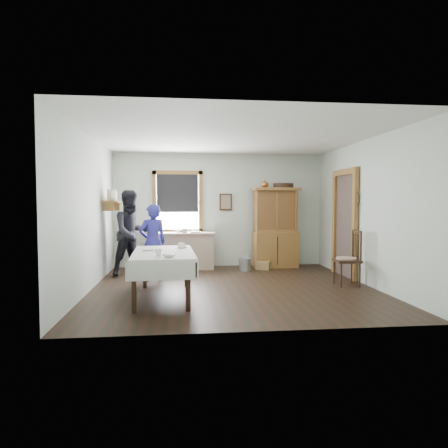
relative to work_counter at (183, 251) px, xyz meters
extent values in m
cube|color=black|center=(0.89, -2.16, -0.42)|extent=(5.00, 5.00, 0.01)
cube|color=silver|center=(0.89, -2.16, 2.27)|extent=(5.00, 5.00, 0.01)
cube|color=beige|center=(0.89, 0.34, 0.93)|extent=(5.00, 0.01, 2.70)
cube|color=beige|center=(0.89, -4.66, 0.93)|extent=(5.00, 0.01, 2.70)
cube|color=beige|center=(-1.61, -2.16, 0.93)|extent=(0.01, 5.00, 2.70)
cube|color=beige|center=(3.39, -2.16, 0.93)|extent=(0.01, 5.00, 2.70)
cube|color=white|center=(-0.11, 0.33, 1.13)|extent=(1.00, 0.02, 1.30)
cube|color=olive|center=(-0.11, 0.30, 1.82)|extent=(1.18, 0.06, 0.09)
cube|color=olive|center=(-0.11, 0.30, 0.43)|extent=(1.18, 0.06, 0.09)
cube|color=olive|center=(-0.65, 0.30, 1.13)|extent=(0.09, 0.06, 1.48)
cube|color=olive|center=(0.44, 0.30, 1.13)|extent=(0.09, 0.06, 1.48)
cube|color=black|center=(-0.11, 0.28, 1.33)|extent=(0.98, 0.03, 0.89)
cube|color=#463932|center=(3.36, -1.31, 0.63)|extent=(0.03, 0.90, 2.10)
cube|color=olive|center=(3.33, -1.82, 0.63)|extent=(0.08, 0.12, 2.10)
cube|color=olive|center=(3.33, -0.80, 0.63)|extent=(0.08, 0.12, 2.10)
cube|color=olive|center=(3.33, -1.31, 1.74)|extent=(0.08, 1.14, 0.12)
cube|color=olive|center=(-1.48, -0.66, 1.13)|extent=(0.24, 1.00, 0.04)
cube|color=olive|center=(-1.48, -1.06, 1.03)|extent=(0.22, 0.03, 0.18)
cube|color=olive|center=(-1.48, -0.26, 1.03)|extent=(0.22, 0.03, 0.18)
cube|color=tan|center=(-1.48, -0.96, 1.26)|extent=(0.03, 0.22, 0.24)
cylinder|color=white|center=(-1.48, -0.31, 1.26)|extent=(0.12, 0.12, 0.22)
cube|color=black|center=(1.04, 0.30, 1.13)|extent=(0.30, 0.04, 0.40)
torus|color=black|center=(3.34, -1.86, 1.30)|extent=(0.01, 0.27, 0.27)
cube|color=tan|center=(0.00, 0.00, 0.00)|extent=(1.50, 0.63, 0.85)
cube|color=olive|center=(2.19, 0.00, 0.52)|extent=(1.13, 0.59, 1.88)
cube|color=silver|center=(-0.31, -2.85, -0.05)|extent=(1.06, 1.91, 0.75)
cube|color=black|center=(3.00, -2.23, 0.09)|extent=(0.50, 0.50, 1.03)
cube|color=#999DA1|center=(1.39, -0.43, -0.28)|extent=(0.35, 0.35, 0.28)
cube|color=#A07248|center=(1.84, -0.29, -0.33)|extent=(0.37, 0.33, 0.18)
imported|color=navy|center=(-0.59, -1.39, 0.27)|extent=(0.60, 0.50, 1.39)
imported|color=black|center=(-1.07, -0.66, 0.41)|extent=(1.02, 0.97, 1.66)
imported|color=white|center=(-0.03, -2.40, 0.37)|extent=(0.13, 0.13, 0.10)
imported|color=white|center=(-0.37, -3.35, 0.38)|extent=(0.14, 0.14, 0.10)
imported|color=white|center=(-0.20, -3.51, 0.35)|extent=(0.28, 0.28, 0.05)
imported|color=#77644F|center=(0.19, -0.03, 0.43)|extent=(0.19, 0.25, 0.02)
imported|color=white|center=(-0.07, 0.02, 0.45)|extent=(0.24, 0.24, 0.06)
imported|color=white|center=(-1.48, -0.61, 1.17)|extent=(0.22, 0.22, 0.05)
camera|label=1|loc=(-0.04, -9.24, 1.10)|focal=32.00mm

